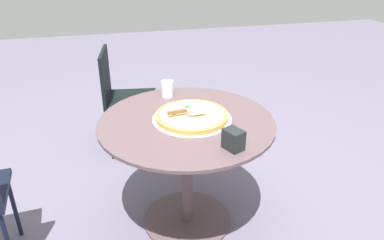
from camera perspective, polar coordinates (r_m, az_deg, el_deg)
The scene contains 7 objects.
ground_plane at distance 2.45m, azimuth -0.74°, elevation -15.01°, with size 10.00×10.00×0.00m, color slate.
patio_table at distance 2.14m, azimuth -0.82°, elevation -4.70°, with size 0.97×0.97×0.71m.
pizza_on_tray at distance 2.06m, azimuth -0.00°, elevation 0.58°, with size 0.44×0.44×0.05m.
pizza_server at distance 2.02m, azimuth -0.89°, elevation 1.32°, with size 0.21×0.09×0.02m.
drinking_cup at distance 2.34m, azimuth -3.76°, elevation 4.76°, with size 0.07×0.07×0.10m, color silver.
napkin_dispenser at distance 1.77m, azimuth 6.32°, elevation -2.97°, with size 0.09×0.07×0.10m, color black.
patio_chair_near at distance 3.00m, azimuth -10.70°, elevation 4.04°, with size 0.44×0.44×0.84m.
Camera 1 is at (-0.39, -1.78, 1.64)m, focal length 35.03 mm.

